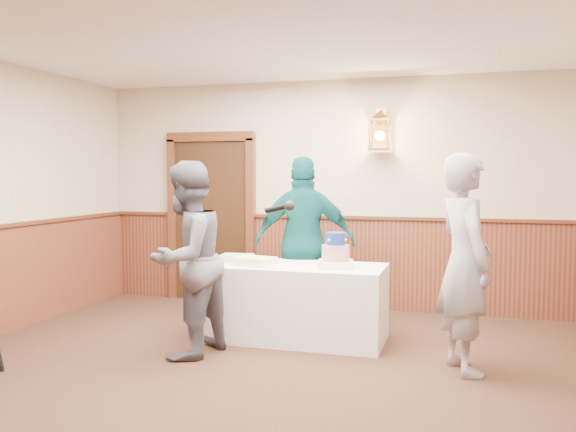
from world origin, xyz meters
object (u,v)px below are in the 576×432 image
(display_table, at_px, (294,302))
(sheet_cake_yellow, at_px, (254,261))
(assistant_p, at_px, (305,242))
(baker, at_px, (465,263))
(sheet_cake_green, at_px, (237,258))
(interviewer, at_px, (186,259))
(tiered_cake, at_px, (336,254))

(display_table, relative_size, sheet_cake_yellow, 4.80)
(display_table, distance_m, sheet_cake_yellow, 0.57)
(assistant_p, bearing_deg, baker, 132.52)
(baker, relative_size, assistant_p, 0.99)
(sheet_cake_green, bearing_deg, interviewer, -100.29)
(sheet_cake_yellow, distance_m, baker, 2.05)
(tiered_cake, bearing_deg, assistant_p, 127.41)
(tiered_cake, xyz_separation_m, interviewer, (-1.22, -0.73, 0.00))
(interviewer, bearing_deg, sheet_cake_yellow, 160.53)
(sheet_cake_yellow, xyz_separation_m, sheet_cake_green, (-0.25, 0.16, -0.00))
(sheet_cake_yellow, xyz_separation_m, assistant_p, (0.34, 0.66, 0.13))
(assistant_p, bearing_deg, tiered_cake, 113.30)
(baker, bearing_deg, sheet_cake_yellow, 53.20)
(display_table, bearing_deg, sheet_cake_yellow, -162.39)
(sheet_cake_yellow, bearing_deg, tiered_cake, 3.35)
(interviewer, bearing_deg, baker, 107.02)
(tiered_cake, xyz_separation_m, assistant_p, (-0.47, 0.61, 0.04))
(sheet_cake_green, relative_size, baker, 0.17)
(baker, xyz_separation_m, assistant_p, (-1.66, 1.09, 0.01))
(display_table, distance_m, sheet_cake_green, 0.75)
(tiered_cake, distance_m, baker, 1.29)
(interviewer, distance_m, baker, 2.42)
(display_table, distance_m, interviewer, 1.23)
(sheet_cake_green, relative_size, assistant_p, 0.17)
(tiered_cake, relative_size, baker, 0.21)
(sheet_cake_green, relative_size, interviewer, 0.18)
(tiered_cake, distance_m, sheet_cake_yellow, 0.82)
(sheet_cake_green, bearing_deg, baker, -14.82)
(tiered_cake, relative_size, interviewer, 0.22)
(sheet_cake_green, xyz_separation_m, assistant_p, (0.59, 0.50, 0.13))
(sheet_cake_yellow, relative_size, assistant_p, 0.20)
(sheet_cake_yellow, bearing_deg, display_table, 17.61)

